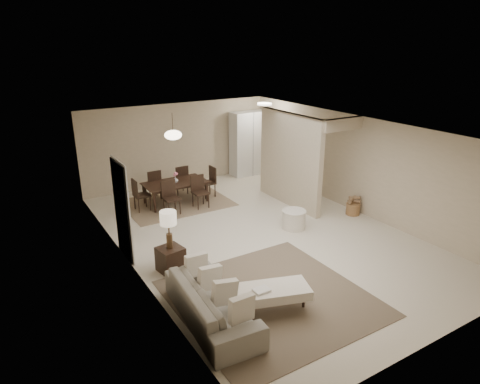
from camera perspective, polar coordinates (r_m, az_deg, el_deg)
floor at (r=10.04m, az=2.56°, el=-5.66°), size 9.00×9.00×0.00m
ceiling at (r=9.25m, az=2.80°, el=8.48°), size 9.00×9.00×0.00m
back_wall at (r=13.39m, az=-8.22°, el=6.36°), size 6.00×0.00×6.00m
left_wall at (r=8.36m, az=-14.65°, el=-2.34°), size 0.00×9.00×9.00m
right_wall at (r=11.46m, az=15.24°, el=3.58°), size 0.00×9.00×9.00m
partition at (r=11.55m, az=6.62°, el=4.29°), size 0.15×2.50×2.50m
doorway at (r=8.99m, az=-15.50°, el=-2.42°), size 0.04×0.90×2.04m
pantry_cabinet at (r=14.21m, az=1.15°, el=6.50°), size 1.20×0.55×2.10m
flush_light at (r=13.14m, az=3.28°, el=11.65°), size 0.44×0.44×0.05m
living_rug at (r=7.76m, az=4.11°, el=-13.91°), size 3.20×3.20×0.01m
sofa at (r=7.08m, az=-3.80°, el=-14.52°), size 2.27×1.03×0.64m
ottoman_bench at (r=7.27m, az=4.27°, el=-13.18°), size 1.36×0.93×0.45m
side_table at (r=8.55m, az=-9.23°, el=-8.85°), size 0.52×0.52×0.50m
table_lamp at (r=8.19m, az=-9.53°, el=-3.86°), size 0.32×0.32×0.76m
round_pouf at (r=10.34m, az=7.19°, el=-3.65°), size 0.58×0.58×0.45m
wicker_basket at (r=11.46m, az=14.81°, el=-2.19°), size 0.44×0.44×0.30m
dining_rug at (r=12.01m, az=-8.43°, el=-1.44°), size 2.80×2.10×0.01m
dining_table at (r=11.91m, az=-8.50°, el=-0.12°), size 1.72×0.97×0.60m
dining_chairs at (r=11.87m, az=-8.53°, el=0.51°), size 2.35×1.71×0.87m
vase at (r=11.79m, az=-8.59°, el=1.62°), size 0.17×0.17×0.16m
yellow_mat at (r=12.97m, az=7.71°, el=0.21°), size 0.83×0.54×0.01m
pendant_light at (r=11.47m, az=-8.91°, el=7.52°), size 0.46×0.46×0.71m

